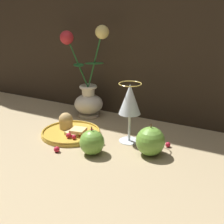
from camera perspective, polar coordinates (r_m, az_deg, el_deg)
name	(u,v)px	position (r m, az deg, el deg)	size (l,w,h in m)	color
ground_plane	(100,140)	(1.00, -2.18, -5.09)	(2.40, 2.40, 0.00)	#9E8966
vase	(88,90)	(1.18, -4.50, 3.95)	(0.20, 0.11, 0.34)	silver
plate_with_pastries	(70,130)	(1.04, -7.63, -3.34)	(0.19, 0.19, 0.07)	gold
wine_glass	(130,101)	(0.94, 3.27, 1.96)	(0.07, 0.07, 0.19)	silver
apple_beside_vase	(92,142)	(0.90, -3.69, -5.56)	(0.07, 0.07, 0.08)	#669938
apple_near_glass	(150,141)	(0.90, 7.02, -5.31)	(0.08, 0.08, 0.10)	#669938
berry_near_plate	(168,145)	(0.96, 10.18, -5.88)	(0.02, 0.02, 0.02)	#AD192D
berry_front_center	(102,142)	(0.96, -1.90, -5.58)	(0.02, 0.02, 0.02)	#AD192D
berry_by_glass_stem	(57,149)	(0.93, -10.07, -6.74)	(0.02, 0.02, 0.02)	#AD192D
berry_under_candlestick	(158,142)	(0.98, 8.48, -5.41)	(0.01, 0.01, 0.01)	#AD192D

